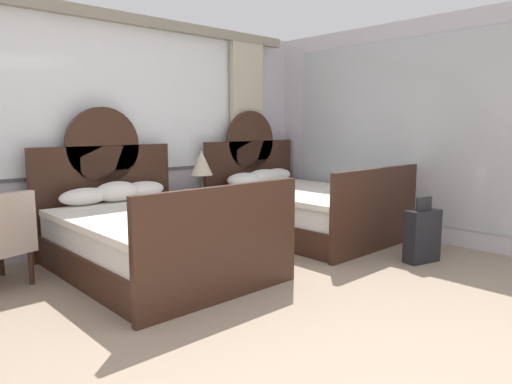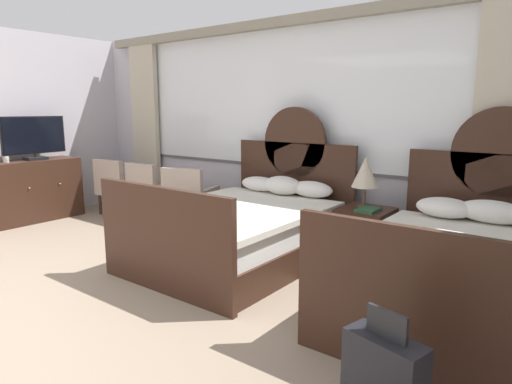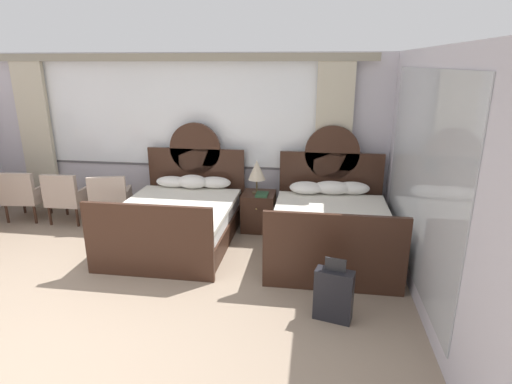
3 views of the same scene
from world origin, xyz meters
TOP-DOWN VIEW (x-y plane):
  - wall_back_window at (0.00, 4.00)m, footprint 6.87×0.22m
  - wall_right_mirror at (3.47, 1.72)m, footprint 0.08×4.59m
  - bed_near_window at (0.33, 2.82)m, footprint 1.62×2.17m
  - bed_near_mirror at (2.53, 2.82)m, footprint 1.62×2.17m
  - nightstand_between_beds at (1.43, 3.44)m, footprint 0.50×0.53m
  - table_lamp_on_nightstand at (1.40, 3.45)m, footprint 0.27×0.27m
  - book_on_nightstand at (1.49, 3.34)m, footprint 0.18×0.26m
  - suitcase_on_floor at (2.53, 1.14)m, footprint 0.41×0.25m

SIDE VIEW (x-z plane):
  - suitcase_on_floor at x=2.53m, z-range -0.06..0.62m
  - nightstand_between_beds at x=1.43m, z-range 0.00..0.60m
  - bed_near_window at x=0.33m, z-range -0.46..1.16m
  - bed_near_mirror at x=2.53m, z-range -0.46..1.16m
  - book_on_nightstand at x=1.49m, z-range 0.60..0.63m
  - table_lamp_on_nightstand at x=1.40m, z-range 0.70..1.22m
  - wall_right_mirror at x=3.47m, z-range 0.00..2.70m
  - wall_back_window at x=0.00m, z-range 0.11..2.81m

